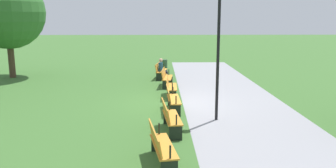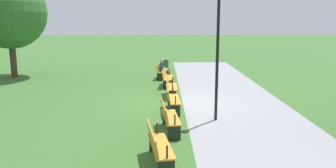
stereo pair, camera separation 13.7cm
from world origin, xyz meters
name	(u,v)px [view 1 (the left image)]	position (x,y,z in m)	size (l,w,h in m)	color
ground_plane	(173,103)	(0.00, 0.00, 0.00)	(120.00, 120.00, 0.00)	#3D6B2D
path_paving	(233,103)	(0.00, 2.48, 0.00)	(26.08, 4.18, 0.01)	#939399
bench_0	(160,70)	(-5.85, -0.52, 0.47)	(1.74, 0.73, 0.89)	orange
bench_1	(166,77)	(-3.52, -0.23, 0.47)	(1.73, 0.63, 0.89)	orange
bench_2	(170,86)	(-1.18, -0.09, 0.47)	(1.70, 0.52, 0.89)	orange
bench_3	(172,99)	(1.18, -0.09, 0.47)	(1.70, 0.52, 0.89)	orange
bench_4	(170,117)	(3.52, -0.23, 0.47)	(1.73, 0.63, 0.89)	orange
bench_5	(160,145)	(5.85, -0.52, 0.47)	(1.74, 0.73, 0.89)	orange
person_seated	(162,68)	(-5.58, -0.42, 0.64)	(0.38, 0.56, 1.20)	navy
tree_2	(7,12)	(-6.37, -9.28, 3.77)	(4.21, 4.21, 5.89)	#4C3828
lamp_post	(219,32)	(2.34, 1.39, 3.00)	(0.32, 0.32, 4.35)	black
trash_bin	(164,66)	(-7.86, -0.29, 0.43)	(0.41, 0.41, 0.85)	#2D512D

